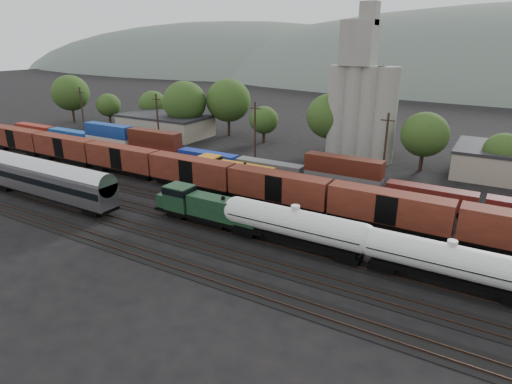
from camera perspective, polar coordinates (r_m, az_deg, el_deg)
The scene contains 14 objects.
ground at distance 57.95m, azimuth -0.97°, elevation -3.38°, with size 600.00×600.00×0.00m, color black.
tracks at distance 57.93m, azimuth -0.97°, elevation -3.33°, with size 180.00×33.20×0.20m.
green_locomotive at distance 55.05m, azimuth -6.85°, elevation -1.99°, with size 16.58×2.93×4.39m.
tank_car_a at distance 48.76m, azimuth 5.20°, elevation -4.36°, with size 18.90×3.38×4.95m.
tank_car_b at distance 45.18m, azimuth 24.37°, elevation -8.45°, with size 17.91×3.21×4.69m.
passenger_coach at distance 69.33m, azimuth -26.32°, elevation 1.71°, with size 26.82×3.31×6.09m.
orange_locomotive at distance 69.93m, azimuth -3.43°, elevation 2.78°, with size 16.56×2.76×4.14m.
boxcar_string at distance 54.22m, azimuth 25.17°, elevation -3.49°, with size 184.40×2.90×4.20m.
container_wall at distance 74.75m, azimuth -2.25°, elevation 3.83°, with size 160.00×2.60×5.80m.
grain_silo at distance 85.82m, azimuth 13.82°, elevation 11.52°, with size 13.40×5.00×29.00m.
industrial_sheds at distance 85.84m, azimuth 15.33°, elevation 5.46°, with size 119.38×17.26×5.10m.
tree_band at distance 89.72m, azimuth 11.65°, elevation 9.64°, with size 166.12×19.84×13.78m.
utility_poles at distance 74.81m, azimuth 7.87°, elevation 6.80°, with size 122.20×0.36×12.00m.
distant_hills at distance 308.51m, azimuth 29.80°, elevation 9.17°, with size 860.00×286.00×130.00m.
Camera 1 is at (27.82, -45.42, 22.84)m, focal length 30.00 mm.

